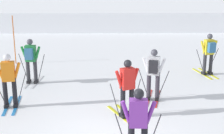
# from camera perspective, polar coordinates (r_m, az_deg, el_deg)

# --- Properties ---
(far_snow_ridge) EXTENTS (80.00, 9.60, 1.41)m
(far_snow_ridge) POSITION_cam_1_polar(r_m,az_deg,el_deg) (27.92, -0.64, 9.00)
(far_snow_ridge) COLOR white
(far_snow_ridge) RESTS_ON ground
(skier_green) EXTENTS (1.00, 1.62, 1.71)m
(skier_green) POSITION_cam_1_polar(r_m,az_deg,el_deg) (12.49, -13.99, 1.35)
(skier_green) COLOR silver
(skier_green) RESTS_ON ground
(skier_purple) EXTENTS (1.00, 1.62, 1.71)m
(skier_purple) POSITION_cam_1_polar(r_m,az_deg,el_deg) (7.04, 4.57, -9.88)
(skier_purple) COLOR black
(skier_purple) RESTS_ON ground
(skier_orange) EXTENTS (1.00, 1.63, 1.71)m
(skier_orange) POSITION_cam_1_polar(r_m,az_deg,el_deg) (10.38, -17.54, -2.05)
(skier_orange) COLOR #237AC6
(skier_orange) RESTS_ON ground
(skier_red) EXTENTS (1.02, 1.60, 1.71)m
(skier_red) POSITION_cam_1_polar(r_m,az_deg,el_deg) (9.23, 2.67, -3.50)
(skier_red) COLOR gold
(skier_red) RESTS_ON ground
(skier_yellow) EXTENTS (0.98, 1.64, 1.71)m
(skier_yellow) POSITION_cam_1_polar(r_m,az_deg,el_deg) (13.78, 16.55, 2.48)
(skier_yellow) COLOR gold
(skier_yellow) RESTS_ON ground
(skier_white) EXTENTS (0.98, 1.64, 1.71)m
(skier_white) POSITION_cam_1_polar(r_m,az_deg,el_deg) (10.54, 7.25, -0.94)
(skier_white) COLOR red
(skier_white) RESTS_ON ground
(trail_marker_pole) EXTENTS (0.04, 0.04, 2.22)m
(trail_marker_pole) POSITION_cam_1_polar(r_m,az_deg,el_deg) (15.62, -16.71, 4.54)
(trail_marker_pole) COLOR #C65614
(trail_marker_pole) RESTS_ON ground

